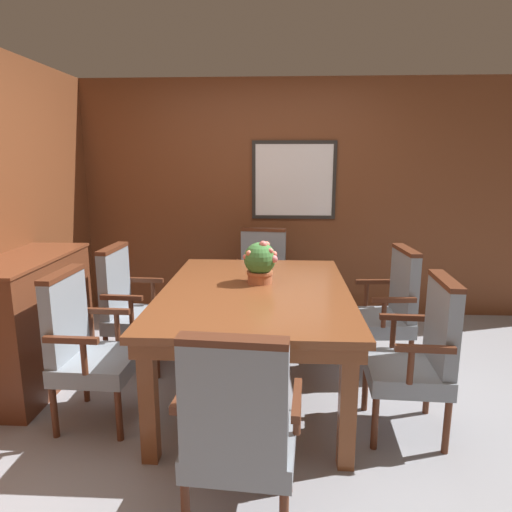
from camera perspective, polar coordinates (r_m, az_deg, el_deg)
ground_plane at (r=3.33m, az=-0.21°, el=-17.75°), size 14.00×14.00×0.00m
wall_back at (r=4.84m, az=1.07°, el=7.03°), size 7.20×0.08×2.45m
dining_table at (r=3.20m, az=-0.14°, el=-5.68°), size 1.29×1.82×0.77m
chair_right_near at (r=2.96m, az=19.82°, el=-11.33°), size 0.49×0.55×0.98m
chair_left_far at (r=3.80m, az=-15.54°, el=-5.81°), size 0.49×0.55×0.98m
chair_left_near at (r=3.11m, az=-20.60°, el=-10.27°), size 0.48×0.54×0.98m
chair_head_far at (r=4.49m, az=0.74°, el=-2.61°), size 0.56×0.51×0.98m
chair_head_near at (r=2.11m, az=-2.24°, el=-20.77°), size 0.56×0.50×0.98m
chair_right_far at (r=3.76m, az=16.23°, el=-6.08°), size 0.50×0.56×0.98m
potted_plant at (r=3.28m, az=0.54°, el=-0.70°), size 0.25×0.25×0.31m
sideboard_cabinet at (r=3.75m, az=-26.35°, el=-7.40°), size 0.49×1.13×0.97m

